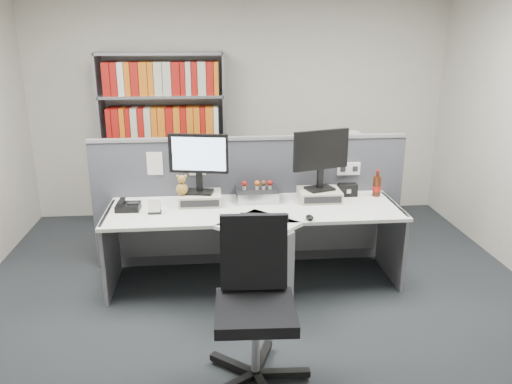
{
  "coord_description": "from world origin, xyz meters",
  "views": [
    {
      "loc": [
        -0.37,
        -3.4,
        2.22
      ],
      "look_at": [
        0.0,
        0.65,
        0.92
      ],
      "focal_mm": 35.55,
      "sensor_mm": 36.0,
      "label": 1
    }
  ],
  "objects": [
    {
      "name": "desk",
      "position": [
        0.0,
        0.6,
        0.46
      ],
      "size": [
        2.6,
        1.2,
        0.72
      ],
      "color": "white",
      "rests_on": "ground"
    },
    {
      "name": "shelving_unit",
      "position": [
        -0.9,
        2.44,
        0.98
      ],
      "size": [
        1.41,
        0.4,
        2.0
      ],
      "color": "gray",
      "rests_on": "ground"
    },
    {
      "name": "desk_calendar",
      "position": [
        -0.87,
        0.75,
        0.78
      ],
      "size": [
        0.11,
        0.08,
        0.13
      ],
      "color": "black",
      "rests_on": "desk"
    },
    {
      "name": "speaker",
      "position": [
        0.91,
        1.08,
        0.78
      ],
      "size": [
        0.18,
        0.1,
        0.12
      ],
      "primitive_type": "cube",
      "color": "black",
      "rests_on": "desk"
    },
    {
      "name": "desk_fan",
      "position": [
        1.2,
        1.99,
        1.0
      ],
      "size": [
        0.28,
        0.17,
        0.47
      ],
      "color": "white",
      "rests_on": "filing_cabinet"
    },
    {
      "name": "filing_cabinet",
      "position": [
        1.2,
        1.99,
        0.35
      ],
      "size": [
        0.45,
        0.61,
        0.7
      ],
      "color": "gray",
      "rests_on": "ground"
    },
    {
      "name": "monitor_riser_left",
      "position": [
        -0.48,
        0.98,
        0.77
      ],
      "size": [
        0.38,
        0.31,
        0.1
      ],
      "color": "beige",
      "rests_on": "desk"
    },
    {
      "name": "desktop_pc",
      "position": [
        0.05,
        1.06,
        0.77
      ],
      "size": [
        0.38,
        0.34,
        0.1
      ],
      "color": "black",
      "rests_on": "desk"
    },
    {
      "name": "room_shell",
      "position": [
        0.0,
        0.0,
        1.79
      ],
      "size": [
        5.04,
        5.54,
        2.72
      ],
      "color": "beige",
      "rests_on": "ground"
    },
    {
      "name": "figurines",
      "position": [
        0.06,
        1.04,
        0.87
      ],
      "size": [
        0.29,
        0.05,
        0.09
      ],
      "color": "beige",
      "rests_on": "desktop_pc"
    },
    {
      "name": "plush_toy",
      "position": [
        -0.64,
        0.94,
        0.9
      ],
      "size": [
        0.11,
        0.11,
        0.19
      ],
      "color": "olive",
      "rests_on": "monitor_riser_left"
    },
    {
      "name": "monitor_left",
      "position": [
        -0.48,
        0.98,
        1.14
      ],
      "size": [
        0.53,
        0.21,
        0.54
      ],
      "color": "black",
      "rests_on": "monitor_riser_left"
    },
    {
      "name": "keyboard",
      "position": [
        0.06,
        0.54,
        0.73
      ],
      "size": [
        0.43,
        0.22,
        0.03
      ],
      "color": "black",
      "rests_on": "desk"
    },
    {
      "name": "cola_bottle",
      "position": [
        1.18,
        1.05,
        0.82
      ],
      "size": [
        0.08,
        0.08,
        0.26
      ],
      "color": "#3F190A",
      "rests_on": "desk"
    },
    {
      "name": "partition",
      "position": [
        0.0,
        1.25,
        0.65
      ],
      "size": [
        3.0,
        0.08,
        1.27
      ],
      "color": "#494B53",
      "rests_on": "ground"
    },
    {
      "name": "monitor_right",
      "position": [
        0.62,
        0.98,
        1.15
      ],
      "size": [
        0.53,
        0.24,
        0.56
      ],
      "color": "black",
      "rests_on": "monitor_riser_right"
    },
    {
      "name": "mouse",
      "position": [
        0.43,
        0.48,
        0.74
      ],
      "size": [
        0.06,
        0.1,
        0.04
      ],
      "primitive_type": "ellipsoid",
      "color": "black",
      "rests_on": "desk"
    },
    {
      "name": "monitor_riser_right",
      "position": [
        0.62,
        0.98,
        0.77
      ],
      "size": [
        0.38,
        0.31,
        0.1
      ],
      "color": "beige",
      "rests_on": "desk"
    },
    {
      "name": "office_chair",
      "position": [
        -0.11,
        -0.5,
        0.57
      ],
      "size": [
        0.68,
        0.71,
        1.07
      ],
      "color": "silver",
      "rests_on": "ground"
    },
    {
      "name": "ground",
      "position": [
        0.0,
        0.0,
        0.0
      ],
      "size": [
        5.5,
        5.5,
        0.0
      ],
      "primitive_type": "plane",
      "color": "#292D30",
      "rests_on": "ground"
    },
    {
      "name": "desk_phone",
      "position": [
        -1.11,
        0.87,
        0.75
      ],
      "size": [
        0.21,
        0.19,
        0.09
      ],
      "color": "black",
      "rests_on": "desk"
    }
  ]
}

